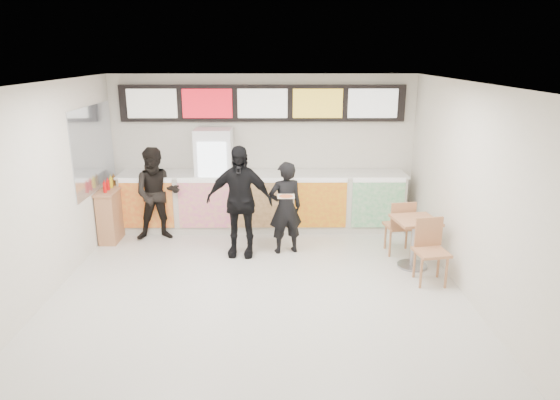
{
  "coord_description": "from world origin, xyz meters",
  "views": [
    {
      "loc": [
        0.27,
        -6.34,
        3.39
      ],
      "look_at": [
        0.32,
        1.2,
        1.15
      ],
      "focal_mm": 32.0,
      "sensor_mm": 36.0,
      "label": 1
    }
  ],
  "objects_px": {
    "customer_mid": "(239,201)",
    "cafe_table": "(415,234)",
    "drinks_fridge": "(215,180)",
    "customer_left": "(157,194)",
    "condiment_ledge": "(112,214)",
    "customer_main": "(285,208)",
    "service_counter": "(263,201)"
  },
  "relations": [
    {
      "from": "customer_mid",
      "to": "cafe_table",
      "type": "distance_m",
      "value": 2.94
    },
    {
      "from": "customer_mid",
      "to": "cafe_table",
      "type": "bearing_deg",
      "value": -5.21
    },
    {
      "from": "drinks_fridge",
      "to": "cafe_table",
      "type": "distance_m",
      "value": 3.94
    },
    {
      "from": "drinks_fridge",
      "to": "cafe_table",
      "type": "bearing_deg",
      "value": -28.8
    },
    {
      "from": "customer_left",
      "to": "customer_mid",
      "type": "bearing_deg",
      "value": -36.04
    },
    {
      "from": "cafe_table",
      "to": "customer_mid",
      "type": "bearing_deg",
      "value": 159.72
    },
    {
      "from": "customer_left",
      "to": "condiment_ledge",
      "type": "relative_size",
      "value": 1.52
    },
    {
      "from": "customer_main",
      "to": "customer_mid",
      "type": "relative_size",
      "value": 0.85
    },
    {
      "from": "customer_main",
      "to": "customer_left",
      "type": "bearing_deg",
      "value": -31.95
    },
    {
      "from": "drinks_fridge",
      "to": "customer_main",
      "type": "relative_size",
      "value": 1.23
    },
    {
      "from": "condiment_ledge",
      "to": "customer_main",
      "type": "bearing_deg",
      "value": -11.87
    },
    {
      "from": "service_counter",
      "to": "condiment_ledge",
      "type": "relative_size",
      "value": 4.82
    },
    {
      "from": "drinks_fridge",
      "to": "customer_main",
      "type": "height_order",
      "value": "drinks_fridge"
    },
    {
      "from": "drinks_fridge",
      "to": "condiment_ledge",
      "type": "bearing_deg",
      "value": -163.54
    },
    {
      "from": "drinks_fridge",
      "to": "customer_left",
      "type": "distance_m",
      "value": 1.17
    },
    {
      "from": "customer_mid",
      "to": "customer_left",
      "type": "bearing_deg",
      "value": 159.23
    },
    {
      "from": "cafe_table",
      "to": "condiment_ledge",
      "type": "relative_size",
      "value": 1.5
    },
    {
      "from": "customer_mid",
      "to": "condiment_ledge",
      "type": "xyz_separation_m",
      "value": [
        -2.45,
        0.79,
        -0.47
      ]
    },
    {
      "from": "service_counter",
      "to": "customer_mid",
      "type": "distance_m",
      "value": 1.43
    },
    {
      "from": "customer_left",
      "to": "customer_mid",
      "type": "relative_size",
      "value": 0.91
    },
    {
      "from": "customer_main",
      "to": "customer_mid",
      "type": "bearing_deg",
      "value": -8.38
    },
    {
      "from": "service_counter",
      "to": "drinks_fridge",
      "type": "bearing_deg",
      "value": 179.01
    },
    {
      "from": "condiment_ledge",
      "to": "drinks_fridge",
      "type": "bearing_deg",
      "value": 16.46
    },
    {
      "from": "drinks_fridge",
      "to": "cafe_table",
      "type": "relative_size",
      "value": 1.16
    },
    {
      "from": "customer_main",
      "to": "condiment_ledge",
      "type": "relative_size",
      "value": 1.41
    },
    {
      "from": "customer_mid",
      "to": "drinks_fridge",
      "type": "bearing_deg",
      "value": 118.49
    },
    {
      "from": "drinks_fridge",
      "to": "customer_main",
      "type": "distance_m",
      "value": 1.84
    },
    {
      "from": "customer_left",
      "to": "customer_mid",
      "type": "xyz_separation_m",
      "value": [
        1.58,
        -0.78,
        0.09
      ]
    },
    {
      "from": "drinks_fridge",
      "to": "condiment_ledge",
      "type": "relative_size",
      "value": 1.74
    },
    {
      "from": "drinks_fridge",
      "to": "customer_mid",
      "type": "bearing_deg",
      "value": -67.07
    },
    {
      "from": "customer_main",
      "to": "condiment_ledge",
      "type": "distance_m",
      "value": 3.32
    },
    {
      "from": "drinks_fridge",
      "to": "customer_mid",
      "type": "distance_m",
      "value": 1.46
    }
  ]
}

